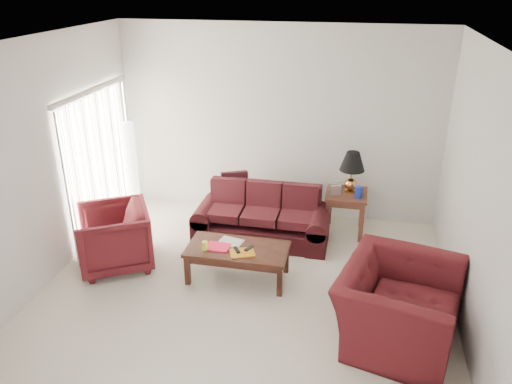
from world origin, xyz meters
TOP-DOWN VIEW (x-y plane):
  - floor at (0.00, 0.00)m, footprint 5.00×5.00m
  - blinds at (-2.42, 1.30)m, footprint 0.10×2.00m
  - sofa at (-0.05, 1.48)m, footprint 2.02×1.02m
  - throw_pillow at (-0.56, 1.93)m, footprint 0.45×0.35m
  - end_table at (1.14, 1.96)m, footprint 0.66×0.66m
  - table_lamp at (1.18, 2.03)m, footprint 0.43×0.43m
  - clock at (0.98, 1.86)m, footprint 0.16×0.09m
  - blue_canister at (1.31, 1.82)m, footprint 0.12×0.12m
  - picture_frame at (0.99, 2.20)m, footprint 0.18×0.20m
  - floor_lamp at (-2.30, 2.00)m, footprint 0.33×0.33m
  - armchair_left at (-1.83, 0.38)m, footprint 1.26×1.25m
  - armchair_right at (1.79, -0.38)m, footprint 1.46×1.58m
  - coffee_table at (-0.15, 0.42)m, footprint 1.37×0.84m
  - magazine_red at (-0.39, 0.37)m, footprint 0.32×0.25m
  - magazine_white at (-0.27, 0.53)m, footprint 0.34×0.28m
  - magazine_orange at (-0.06, 0.30)m, footprint 0.36×0.32m
  - remote_a at (-0.13, 0.32)m, footprint 0.12×0.15m
  - remote_b at (0.01, 0.39)m, footprint 0.11×0.16m
  - yellow_glass at (-0.53, 0.28)m, footprint 0.07×0.07m

SIDE VIEW (x-z plane):
  - floor at x=0.00m, z-range 0.00..0.00m
  - coffee_table at x=-0.15m, z-range 0.00..0.45m
  - end_table at x=1.14m, z-range 0.00..0.66m
  - sofa at x=-0.05m, z-range 0.00..0.80m
  - armchair_left at x=-1.83m, z-range 0.00..0.84m
  - armchair_right at x=1.79m, z-range 0.00..0.86m
  - magazine_white at x=-0.27m, z-range 0.45..0.47m
  - magazine_orange at x=-0.06m, z-range 0.45..0.47m
  - magazine_red at x=-0.39m, z-range 0.45..0.47m
  - remote_a at x=-0.13m, z-range 0.47..0.49m
  - remote_b at x=0.01m, z-range 0.47..0.49m
  - yellow_glass at x=-0.53m, z-range 0.45..0.57m
  - throw_pillow at x=-0.56m, z-range 0.44..0.87m
  - clock at x=0.98m, z-range 0.66..0.81m
  - picture_frame at x=0.99m, z-range 0.71..0.76m
  - blue_canister at x=1.31m, z-range 0.66..0.83m
  - floor_lamp at x=-2.30m, z-range 0.00..1.54m
  - table_lamp at x=1.18m, z-range 0.66..1.28m
  - blinds at x=-2.42m, z-range 0.00..2.16m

